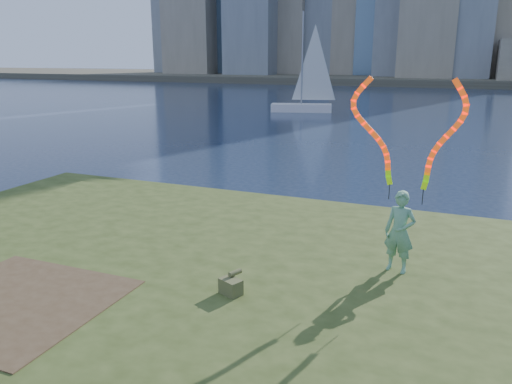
% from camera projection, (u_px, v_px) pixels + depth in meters
% --- Properties ---
extents(ground, '(320.00, 320.00, 0.00)m').
position_uv_depth(ground, '(217.00, 289.00, 10.70)').
color(ground, '#1A2741').
rests_on(ground, ground).
extents(grassy_knoll, '(20.00, 18.00, 0.80)m').
position_uv_depth(grassy_knoll, '(156.00, 326.00, 8.56)').
color(grassy_knoll, '#354318').
rests_on(grassy_knoll, ground).
extents(dirt_patch, '(3.20, 3.00, 0.02)m').
position_uv_depth(dirt_patch, '(14.00, 302.00, 8.43)').
color(dirt_patch, '#47331E').
rests_on(dirt_patch, grassy_knoll).
extents(far_shore, '(320.00, 40.00, 1.20)m').
position_uv_depth(far_shore, '(439.00, 79.00, 95.39)').
color(far_shore, '#484335').
rests_on(far_shore, ground).
extents(woman_with_ribbons, '(2.00, 0.57, 3.98)m').
position_uv_depth(woman_with_ribbons, '(403.00, 200.00, 9.33)').
color(woman_with_ribbons, '#14773C').
rests_on(woman_with_ribbons, grassy_knoll).
extents(canvas_bag, '(0.46, 0.51, 0.37)m').
position_uv_depth(canvas_bag, '(231.00, 286.00, 8.70)').
color(canvas_bag, '#474D2C').
rests_on(canvas_bag, grassy_knoll).
extents(sailboat, '(5.69, 3.06, 8.58)m').
position_uv_depth(sailboat, '(305.00, 95.00, 44.25)').
color(sailboat, white).
rests_on(sailboat, ground).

